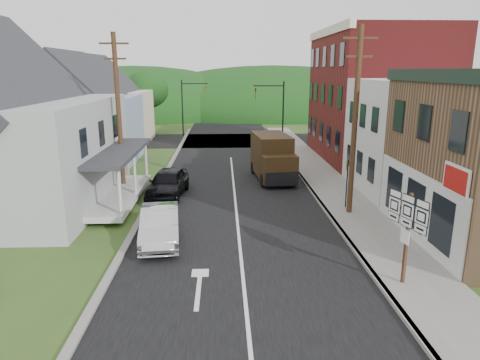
{
  "coord_description": "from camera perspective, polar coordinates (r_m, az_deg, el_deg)",
  "views": [
    {
      "loc": [
        -0.65,
        -16.5,
        7.0
      ],
      "look_at": [
        0.1,
        2.11,
        2.2
      ],
      "focal_mm": 32.0,
      "sensor_mm": 36.0,
      "label": 1
    }
  ],
  "objects": [
    {
      "name": "curb_left",
      "position": [
        25.77,
        -11.17,
        -1.45
      ],
      "size": [
        0.3,
        55.0,
        0.12
      ],
      "primitive_type": "cube",
      "color": "slate",
      "rests_on": "ground"
    },
    {
      "name": "cross_road",
      "position": [
        44.06,
        -1.46,
        5.31
      ],
      "size": [
        60.0,
        9.0,
        0.02
      ],
      "primitive_type": "cube",
      "color": "black",
      "rests_on": "ground"
    },
    {
      "name": "tree_left_d",
      "position": [
        49.25,
        -12.34,
        11.67
      ],
      "size": [
        4.8,
        4.8,
        6.94
      ],
      "color": "#382616",
      "rests_on": "ground"
    },
    {
      "name": "curb_right",
      "position": [
        25.98,
        9.31,
        -1.2
      ],
      "size": [
        0.2,
        55.0,
        0.15
      ],
      "primitive_type": "cube",
      "color": "slate",
      "rests_on": "ground"
    },
    {
      "name": "silver_sedan",
      "position": [
        18.22,
        -10.61,
        -5.95
      ],
      "size": [
        2.0,
        4.55,
        1.45
      ],
      "primitive_type": "imported",
      "rotation": [
        0.0,
        0.0,
        0.11
      ],
      "color": "silver",
      "rests_on": "ground"
    },
    {
      "name": "sidewalk_right",
      "position": [
        26.29,
        12.2,
        -1.16
      ],
      "size": [
        2.8,
        55.0,
        0.15
      ],
      "primitive_type": "cube",
      "color": "slate",
      "rests_on": "ground"
    },
    {
      "name": "utility_pole_right",
      "position": [
        21.08,
        15.07,
        7.58
      ],
      "size": [
        1.6,
        0.26,
        9.0
      ],
      "color": "#472D19",
      "rests_on": "ground"
    },
    {
      "name": "route_sign_cluster",
      "position": [
        14.81,
        21.38,
        -5.7
      ],
      "size": [
        0.58,
        1.7,
        3.09
      ],
      "rotation": [
        0.0,
        0.0,
        0.3
      ],
      "color": "#472D19",
      "rests_on": "sidewalk_right"
    },
    {
      "name": "road",
      "position": [
        27.41,
        -0.89,
        -0.34
      ],
      "size": [
        9.0,
        90.0,
        0.02
      ],
      "primitive_type": "cube",
      "color": "black",
      "rests_on": "ground"
    },
    {
      "name": "forested_ridge",
      "position": [
        71.84,
        -1.82,
        8.86
      ],
      "size": [
        90.0,
        30.0,
        16.0
      ],
      "primitive_type": "ellipsoid",
      "color": "#103710",
      "rests_on": "ground"
    },
    {
      "name": "delivery_van",
      "position": [
        27.96,
        4.37,
        3.02
      ],
      "size": [
        2.6,
        5.39,
        2.92
      ],
      "rotation": [
        0.0,
        0.0,
        0.1
      ],
      "color": "black",
      "rests_on": "ground"
    },
    {
      "name": "house_cream",
      "position": [
        43.98,
        -16.84,
        9.53
      ],
      "size": [
        7.14,
        8.16,
        7.28
      ],
      "color": "beige",
      "rests_on": "ground"
    },
    {
      "name": "ground",
      "position": [
        17.93,
        -0.06,
        -8.52
      ],
      "size": [
        120.0,
        120.0,
        0.0
      ],
      "primitive_type": "plane",
      "color": "#2D4719",
      "rests_on": "ground"
    },
    {
      "name": "warning_sign",
      "position": [
        22.33,
        14.06,
        0.63
      ],
      "size": [
        0.2,
        0.71,
        2.63
      ],
      "rotation": [
        0.0,
        0.0,
        -0.24
      ],
      "color": "black",
      "rests_on": "sidewalk_right"
    },
    {
      "name": "house_gray",
      "position": [
        25.35,
        -29.1,
        6.38
      ],
      "size": [
        10.2,
        12.24,
        8.35
      ],
      "color": "#A1A3A6",
      "rests_on": "ground"
    },
    {
      "name": "utility_pole_left",
      "position": [
        25.29,
        -15.87,
        8.6
      ],
      "size": [
        1.6,
        0.26,
        9.0
      ],
      "color": "#472D19",
      "rests_on": "ground"
    },
    {
      "name": "house_blue",
      "position": [
        35.21,
        -19.62,
        8.24
      ],
      "size": [
        7.14,
        8.16,
        7.28
      ],
      "color": "#7F93AE",
      "rests_on": "ground"
    },
    {
      "name": "traffic_signal_right",
      "position": [
        40.43,
        4.79,
        9.8
      ],
      "size": [
        2.87,
        0.2,
        6.0
      ],
      "color": "black",
      "rests_on": "ground"
    },
    {
      "name": "dark_sedan",
      "position": [
        24.61,
        -9.6,
        -0.39
      ],
      "size": [
        2.35,
        4.77,
        1.56
      ],
      "primitive_type": "imported",
      "rotation": [
        0.0,
        0.0,
        -0.11
      ],
      "color": "black",
      "rests_on": "ground"
    },
    {
      "name": "storefront_red",
      "position": [
        35.62,
        17.59,
        10.58
      ],
      "size": [
        8.0,
        12.0,
        10.0
      ],
      "primitive_type": "cube",
      "color": "maroon",
      "rests_on": "ground"
    },
    {
      "name": "traffic_signal_left",
      "position": [
        47.25,
        -6.87,
        10.42
      ],
      "size": [
        2.87,
        0.2,
        6.0
      ],
      "color": "black",
      "rests_on": "ground"
    },
    {
      "name": "storefront_white",
      "position": [
        27.07,
        24.01,
        5.25
      ],
      "size": [
        8.0,
        7.0,
        6.5
      ],
      "primitive_type": "cube",
      "color": "silver",
      "rests_on": "ground"
    }
  ]
}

